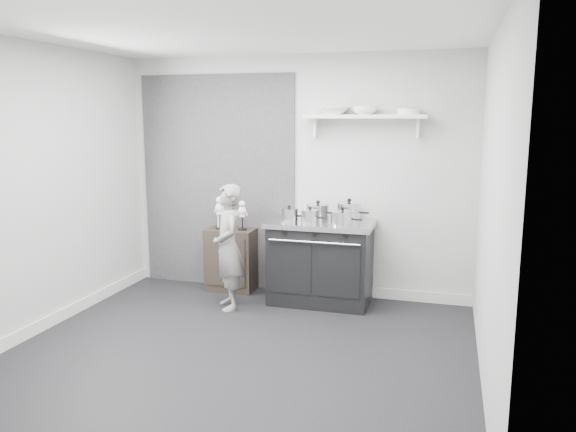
# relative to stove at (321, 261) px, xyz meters

# --- Properties ---
(ground) EXTENTS (4.00, 4.00, 0.00)m
(ground) POSITION_rel_stove_xyz_m (-0.38, -1.48, -0.46)
(ground) COLOR black
(ground) RESTS_ON ground
(room_shell) EXTENTS (4.02, 3.62, 2.71)m
(room_shell) POSITION_rel_stove_xyz_m (-0.47, -1.33, 1.18)
(room_shell) COLOR #B7B7B4
(room_shell) RESTS_ON ground
(wall_shelf) EXTENTS (1.30, 0.26, 0.24)m
(wall_shelf) POSITION_rel_stove_xyz_m (0.42, 0.20, 1.55)
(wall_shelf) COLOR silver
(wall_shelf) RESTS_ON room_shell
(stove) EXTENTS (1.13, 0.71, 0.91)m
(stove) POSITION_rel_stove_xyz_m (0.00, 0.00, 0.00)
(stove) COLOR black
(stove) RESTS_ON ground
(side_cabinet) EXTENTS (0.56, 0.33, 0.73)m
(side_cabinet) POSITION_rel_stove_xyz_m (-1.11, 0.13, -0.09)
(side_cabinet) COLOR black
(side_cabinet) RESTS_ON ground
(child) EXTENTS (0.53, 0.58, 1.33)m
(child) POSITION_rel_stove_xyz_m (-0.89, -0.46, 0.21)
(child) COLOR slate
(child) RESTS_ON ground
(pot_front_left) EXTENTS (0.29, 0.20, 0.18)m
(pot_front_left) POSITION_rel_stove_xyz_m (-0.33, -0.12, 0.52)
(pot_front_left) COLOR silver
(pot_front_left) RESTS_ON stove
(pot_back_left) EXTENTS (0.34, 0.25, 0.21)m
(pot_back_left) POSITION_rel_stove_xyz_m (-0.06, 0.09, 0.54)
(pot_back_left) COLOR silver
(pot_back_left) RESTS_ON stove
(pot_back_right) EXTENTS (0.35, 0.26, 0.24)m
(pot_back_right) POSITION_rel_stove_xyz_m (0.28, 0.12, 0.55)
(pot_back_right) COLOR silver
(pot_back_right) RESTS_ON stove
(pot_front_right) EXTENTS (0.33, 0.24, 0.19)m
(pot_front_right) POSITION_rel_stove_xyz_m (0.26, -0.19, 0.53)
(pot_front_right) COLOR silver
(pot_front_right) RESTS_ON stove
(pot_front_center) EXTENTS (0.28, 0.19, 0.18)m
(pot_front_center) POSITION_rel_stove_xyz_m (-0.09, -0.15, 0.52)
(pot_front_center) COLOR silver
(pot_front_center) RESTS_ON stove
(skeleton_full) EXTENTS (0.12, 0.08, 0.43)m
(skeleton_full) POSITION_rel_stove_xyz_m (-1.24, 0.13, 0.49)
(skeleton_full) COLOR white
(skeleton_full) RESTS_ON side_cabinet
(skeleton_torso) EXTENTS (0.11, 0.07, 0.39)m
(skeleton_torso) POSITION_rel_stove_xyz_m (-0.96, 0.13, 0.47)
(skeleton_torso) COLOR white
(skeleton_torso) RESTS_ON side_cabinet
(bowl_large) EXTENTS (0.33, 0.33, 0.08)m
(bowl_large) POSITION_rel_stove_xyz_m (0.08, 0.19, 1.62)
(bowl_large) COLOR white
(bowl_large) RESTS_ON wall_shelf
(bowl_small) EXTENTS (0.27, 0.27, 0.08)m
(bowl_small) POSITION_rel_stove_xyz_m (0.41, 0.19, 1.62)
(bowl_small) COLOR white
(bowl_small) RESTS_ON wall_shelf
(plate_stack) EXTENTS (0.24, 0.24, 0.06)m
(plate_stack) POSITION_rel_stove_xyz_m (0.87, 0.19, 1.61)
(plate_stack) COLOR white
(plate_stack) RESTS_ON wall_shelf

